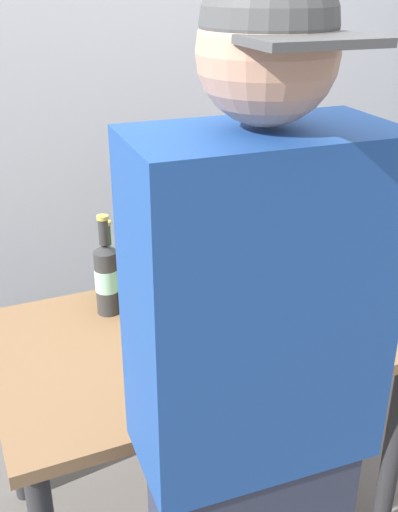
% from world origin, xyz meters
% --- Properties ---
extents(ground_plane, '(8.00, 8.00, 0.00)m').
position_xyz_m(ground_plane, '(0.00, 0.00, 0.00)').
color(ground_plane, slate).
rests_on(ground_plane, ground).
extents(desk, '(1.21, 0.77, 0.75)m').
position_xyz_m(desk, '(0.00, 0.00, 0.64)').
color(desk, olive).
rests_on(desk, ground).
extents(laptop, '(0.40, 0.37, 0.21)m').
position_xyz_m(laptop, '(0.27, 0.00, 0.79)').
color(laptop, '#383D4C').
rests_on(laptop, desk).
extents(beer_bottle_dark, '(0.07, 0.07, 0.27)m').
position_xyz_m(beer_bottle_dark, '(-0.18, 0.32, 0.85)').
color(beer_bottle_dark, '#1E5123').
rests_on(beer_bottle_dark, desk).
extents(beer_bottle_brown, '(0.08, 0.08, 0.33)m').
position_xyz_m(beer_bottle_brown, '(-0.21, 0.22, 0.88)').
color(beer_bottle_brown, '#333333').
rests_on(beer_bottle_brown, desk).
extents(beer_bottle_amber, '(0.08, 0.08, 0.32)m').
position_xyz_m(beer_bottle_amber, '(-0.01, 0.28, 0.87)').
color(beer_bottle_amber, brown).
rests_on(beer_bottle_amber, desk).
extents(beer_bottle_green, '(0.07, 0.07, 0.32)m').
position_xyz_m(beer_bottle_green, '(-0.13, 0.18, 0.87)').
color(beer_bottle_green, '#472B14').
rests_on(beer_bottle_green, desk).
extents(person_figure, '(0.46, 0.32, 1.77)m').
position_xyz_m(person_figure, '(-0.15, -0.63, 0.90)').
color(person_figure, '#2D3347').
rests_on(person_figure, ground).
extents(back_wall, '(6.00, 0.10, 2.60)m').
position_xyz_m(back_wall, '(0.00, 0.82, 1.30)').
color(back_wall, silver).
rests_on(back_wall, ground).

